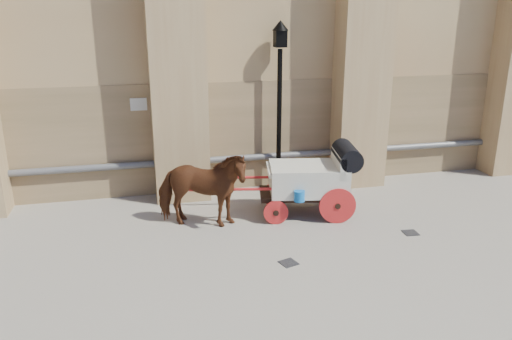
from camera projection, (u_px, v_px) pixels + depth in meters
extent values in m
plane|color=slate|center=(248.00, 253.00, 10.35)|extent=(90.00, 90.00, 0.00)
cube|color=#967754|center=(285.00, 132.00, 14.19)|extent=(44.00, 0.35, 3.00)
cylinder|color=#59595B|center=(287.00, 155.00, 14.12)|extent=(42.00, 0.18, 0.18)
cube|color=beige|center=(139.00, 104.00, 12.83)|extent=(0.42, 0.04, 0.32)
imported|color=brown|center=(201.00, 189.00, 11.37)|extent=(2.35, 1.62, 1.81)
cube|color=black|center=(304.00, 194.00, 12.19)|extent=(2.27, 1.36, 0.12)
cube|color=beige|center=(308.00, 179.00, 12.08)|extent=(2.03, 1.54, 0.68)
cube|color=beige|center=(338.00, 163.00, 11.99)|extent=(0.37, 1.21, 0.53)
cube|color=beige|center=(274.00, 169.00, 11.97)|extent=(0.54, 1.11, 0.10)
cylinder|color=black|center=(347.00, 155.00, 11.94)|extent=(0.76, 1.29, 0.54)
cylinder|color=red|center=(338.00, 206.00, 11.68)|extent=(0.86, 0.22, 0.87)
cylinder|color=red|center=(328.00, 189.00, 12.82)|extent=(0.86, 0.22, 0.87)
cylinder|color=red|center=(276.00, 213.00, 11.67)|extent=(0.58, 0.17, 0.58)
cylinder|color=red|center=(272.00, 195.00, 12.80)|extent=(0.58, 0.17, 0.58)
cylinder|color=red|center=(239.00, 189.00, 11.63)|extent=(2.29, 0.51, 0.07)
cylinder|color=red|center=(238.00, 178.00, 12.45)|extent=(2.29, 0.51, 0.07)
cylinder|color=#1063B8|center=(299.00, 196.00, 11.48)|extent=(0.25, 0.25, 0.25)
cylinder|color=black|center=(279.00, 122.00, 13.51)|extent=(0.13, 0.13, 3.85)
cone|color=black|center=(278.00, 182.00, 14.03)|extent=(0.39, 0.39, 0.39)
cube|color=black|center=(280.00, 38.00, 12.84)|extent=(0.30, 0.30, 0.45)
cone|color=black|center=(280.00, 25.00, 12.74)|extent=(0.43, 0.43, 0.26)
cube|color=black|center=(289.00, 263.00, 9.92)|extent=(0.40, 0.40, 0.01)
cube|color=black|center=(410.00, 233.00, 11.27)|extent=(0.34, 0.34, 0.01)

